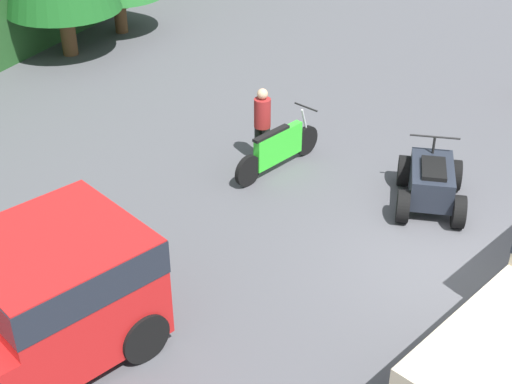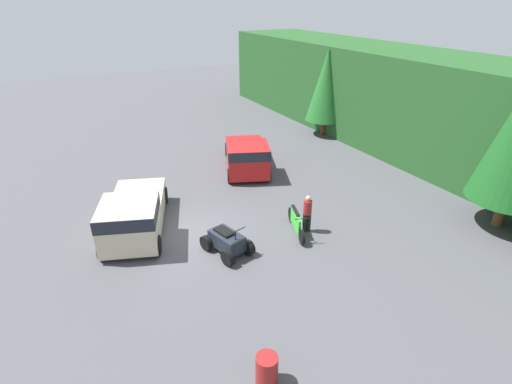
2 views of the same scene
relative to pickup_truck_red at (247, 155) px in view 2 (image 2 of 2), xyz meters
name	(u,v)px [view 2 (image 2 of 2)]	position (x,y,z in m)	size (l,w,h in m)	color
ground_plane	(189,236)	(4.97, -5.19, -0.96)	(80.00, 80.00, 0.00)	#4C4C51
hillside_backdrop	(463,116)	(4.97, 10.81, 1.99)	(44.00, 6.00, 5.90)	#235123
tree_left	(326,85)	(-3.34, 7.73, 2.47)	(2.57, 2.57, 5.84)	brown
pickup_truck_red	(247,155)	(0.00, 0.00, 0.00)	(5.48, 3.93, 1.84)	red
pickup_truck_second	(133,214)	(3.75, -7.08, 0.00)	(5.68, 3.85, 1.84)	beige
dirt_bike	(296,222)	(6.76, -1.11, -0.49)	(2.34, 1.00, 1.14)	black
quad_atv	(227,242)	(6.73, -4.26, -0.50)	(2.18, 1.65, 1.19)	black
rider_person	(307,212)	(6.90, -0.69, -0.06)	(0.40, 0.40, 1.67)	black
steel_barrel	(267,370)	(12.49, -5.75, -0.52)	(0.58, 0.58, 0.88)	maroon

